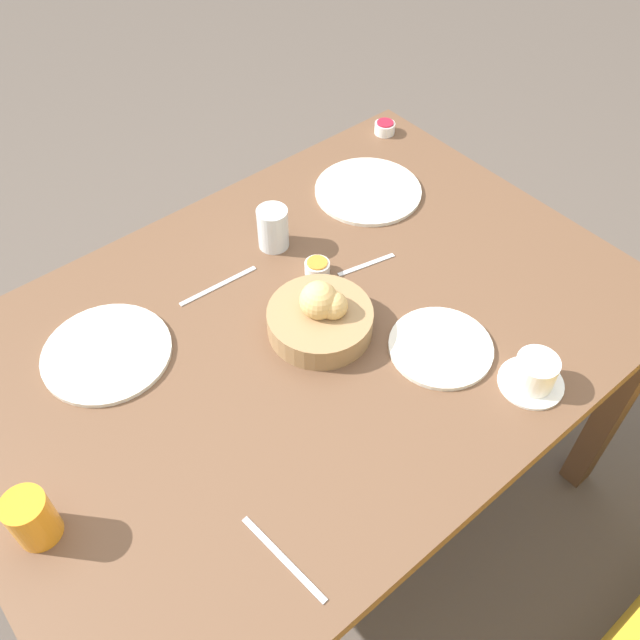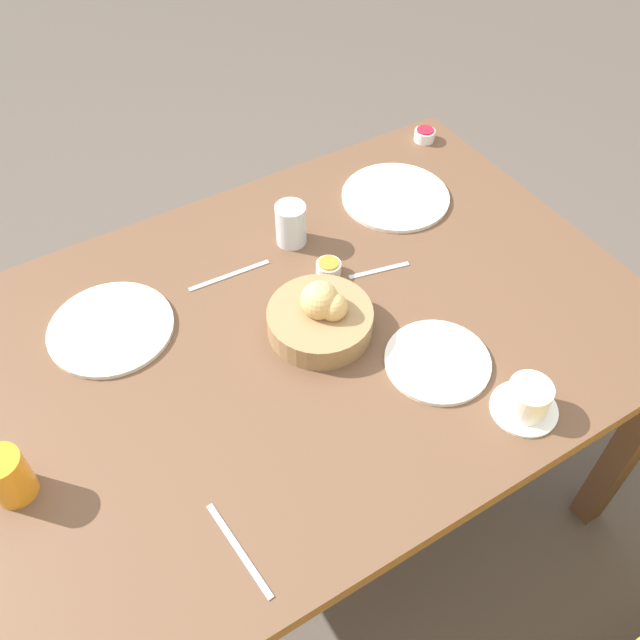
{
  "view_description": "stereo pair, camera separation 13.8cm",
  "coord_description": "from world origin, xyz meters",
  "px_view_note": "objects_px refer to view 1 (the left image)",
  "views": [
    {
      "loc": [
        0.56,
        0.72,
        1.84
      ],
      "look_at": [
        -0.02,
        0.02,
        0.8
      ],
      "focal_mm": 38.0,
      "sensor_mm": 36.0,
      "label": 1
    },
    {
      "loc": [
        0.45,
        0.8,
        1.84
      ],
      "look_at": [
        -0.02,
        0.02,
        0.8
      ],
      "focal_mm": 38.0,
      "sensor_mm": 36.0,
      "label": 2
    }
  ],
  "objects_px": {
    "water_tumbler": "(273,228)",
    "knife_silver": "(219,286)",
    "jam_bowl_honey": "(317,268)",
    "fork_silver": "(283,559)",
    "juice_glass": "(32,518)",
    "bread_basket": "(320,315)",
    "plate_far_center": "(441,347)",
    "plate_near_left": "(368,191)",
    "coffee_cup": "(534,374)",
    "spoon_coffee": "(366,265)",
    "plate_near_right": "(107,353)",
    "jam_bowl_berry": "(385,128)"
  },
  "relations": [
    {
      "from": "juice_glass",
      "to": "jam_bowl_honey",
      "type": "relative_size",
      "value": 1.81
    },
    {
      "from": "coffee_cup",
      "to": "fork_silver",
      "type": "relative_size",
      "value": 0.66
    },
    {
      "from": "juice_glass",
      "to": "jam_bowl_berry",
      "type": "bearing_deg",
      "value": -158.67
    },
    {
      "from": "coffee_cup",
      "to": "jam_bowl_honey",
      "type": "relative_size",
      "value": 2.27
    },
    {
      "from": "plate_near_right",
      "to": "juice_glass",
      "type": "bearing_deg",
      "value": 45.45
    },
    {
      "from": "plate_near_left",
      "to": "spoon_coffee",
      "type": "distance_m",
      "value": 0.26
    },
    {
      "from": "plate_near_right",
      "to": "juice_glass",
      "type": "relative_size",
      "value": 2.55
    },
    {
      "from": "plate_far_center",
      "to": "juice_glass",
      "type": "xyz_separation_m",
      "value": [
        0.79,
        -0.15,
        0.05
      ]
    },
    {
      "from": "coffee_cup",
      "to": "knife_silver",
      "type": "bearing_deg",
      "value": -62.41
    },
    {
      "from": "knife_silver",
      "to": "juice_glass",
      "type": "bearing_deg",
      "value": 27.5
    },
    {
      "from": "jam_bowl_berry",
      "to": "plate_near_left",
      "type": "bearing_deg",
      "value": 37.8
    },
    {
      "from": "jam_bowl_honey",
      "to": "fork_silver",
      "type": "relative_size",
      "value": 0.29
    },
    {
      "from": "plate_near_right",
      "to": "coffee_cup",
      "type": "bearing_deg",
      "value": 135.29
    },
    {
      "from": "plate_near_right",
      "to": "fork_silver",
      "type": "xyz_separation_m",
      "value": [
        -0.02,
        0.56,
        -0.0
      ]
    },
    {
      "from": "plate_near_right",
      "to": "plate_far_center",
      "type": "distance_m",
      "value": 0.67
    },
    {
      "from": "jam_bowl_honey",
      "to": "knife_silver",
      "type": "height_order",
      "value": "jam_bowl_honey"
    },
    {
      "from": "jam_bowl_berry",
      "to": "fork_silver",
      "type": "relative_size",
      "value": 0.29
    },
    {
      "from": "jam_bowl_berry",
      "to": "fork_silver",
      "type": "bearing_deg",
      "value": 39.01
    },
    {
      "from": "plate_near_left",
      "to": "coffee_cup",
      "type": "xyz_separation_m",
      "value": [
        0.16,
        0.64,
        0.03
      ]
    },
    {
      "from": "plate_near_right",
      "to": "plate_far_center",
      "type": "relative_size",
      "value": 1.22
    },
    {
      "from": "water_tumbler",
      "to": "coffee_cup",
      "type": "distance_m",
      "value": 0.65
    },
    {
      "from": "water_tumbler",
      "to": "plate_near_left",
      "type": "bearing_deg",
      "value": -179.33
    },
    {
      "from": "juice_glass",
      "to": "spoon_coffee",
      "type": "distance_m",
      "value": 0.85
    },
    {
      "from": "jam_bowl_berry",
      "to": "water_tumbler",
      "type": "bearing_deg",
      "value": 18.24
    },
    {
      "from": "coffee_cup",
      "to": "jam_bowl_berry",
      "type": "distance_m",
      "value": 0.89
    },
    {
      "from": "bread_basket",
      "to": "plate_far_center",
      "type": "xyz_separation_m",
      "value": [
        -0.15,
        0.2,
        -0.04
      ]
    },
    {
      "from": "bread_basket",
      "to": "plate_near_left",
      "type": "bearing_deg",
      "value": -144.66
    },
    {
      "from": "plate_far_center",
      "to": "jam_bowl_berry",
      "type": "xyz_separation_m",
      "value": [
        -0.44,
        -0.63,
        0.01
      ]
    },
    {
      "from": "water_tumbler",
      "to": "spoon_coffee",
      "type": "distance_m",
      "value": 0.23
    },
    {
      "from": "plate_near_left",
      "to": "spoon_coffee",
      "type": "height_order",
      "value": "plate_near_left"
    },
    {
      "from": "juice_glass",
      "to": "water_tumbler",
      "type": "relative_size",
      "value": 1.01
    },
    {
      "from": "bread_basket",
      "to": "plate_near_left",
      "type": "height_order",
      "value": "bread_basket"
    },
    {
      "from": "bread_basket",
      "to": "coffee_cup",
      "type": "xyz_separation_m",
      "value": [
        -0.22,
        0.37,
        -0.01
      ]
    },
    {
      "from": "plate_far_center",
      "to": "knife_silver",
      "type": "height_order",
      "value": "plate_far_center"
    },
    {
      "from": "plate_near_left",
      "to": "plate_near_right",
      "type": "distance_m",
      "value": 0.76
    },
    {
      "from": "plate_far_center",
      "to": "jam_bowl_berry",
      "type": "relative_size",
      "value": 3.77
    },
    {
      "from": "plate_near_right",
      "to": "knife_silver",
      "type": "distance_m",
      "value": 0.28
    },
    {
      "from": "plate_far_center",
      "to": "spoon_coffee",
      "type": "height_order",
      "value": "plate_far_center"
    },
    {
      "from": "jam_bowl_honey",
      "to": "spoon_coffee",
      "type": "height_order",
      "value": "jam_bowl_honey"
    },
    {
      "from": "fork_silver",
      "to": "bread_basket",
      "type": "bearing_deg",
      "value": -136.82
    },
    {
      "from": "juice_glass",
      "to": "spoon_coffee",
      "type": "height_order",
      "value": "juice_glass"
    },
    {
      "from": "plate_near_left",
      "to": "juice_glass",
      "type": "distance_m",
      "value": 1.07
    },
    {
      "from": "plate_far_center",
      "to": "juice_glass",
      "type": "bearing_deg",
      "value": -10.93
    },
    {
      "from": "jam_bowl_honey",
      "to": "fork_silver",
      "type": "height_order",
      "value": "jam_bowl_honey"
    },
    {
      "from": "jam_bowl_berry",
      "to": "plate_near_right",
      "type": "bearing_deg",
      "value": 12.47
    },
    {
      "from": "plate_near_left",
      "to": "jam_bowl_berry",
      "type": "distance_m",
      "value": 0.27
    },
    {
      "from": "water_tumbler",
      "to": "fork_silver",
      "type": "distance_m",
      "value": 0.75
    },
    {
      "from": "bread_basket",
      "to": "spoon_coffee",
      "type": "height_order",
      "value": "bread_basket"
    },
    {
      "from": "coffee_cup",
      "to": "fork_silver",
      "type": "height_order",
      "value": "coffee_cup"
    },
    {
      "from": "water_tumbler",
      "to": "knife_silver",
      "type": "bearing_deg",
      "value": 9.5
    }
  ]
}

